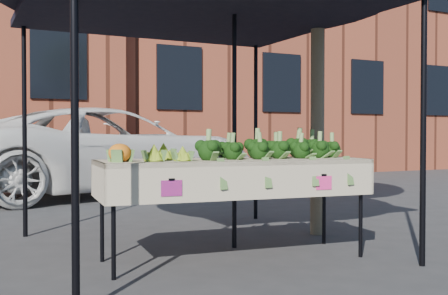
% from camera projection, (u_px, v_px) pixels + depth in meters
% --- Properties ---
extents(ground, '(90.00, 90.00, 0.00)m').
position_uv_depth(ground, '(263.00, 259.00, 4.88)').
color(ground, '#2D2D30').
extents(table, '(2.47, 1.03, 0.90)m').
position_uv_depth(table, '(234.00, 209.00, 4.85)').
color(table, beige).
rests_on(table, ground).
extents(canopy, '(3.16, 3.16, 2.74)m').
position_uv_depth(canopy, '(199.00, 109.00, 5.26)').
color(canopy, black).
rests_on(canopy, ground).
extents(broccoli_heap, '(1.53, 0.56, 0.25)m').
position_uv_depth(broccoli_heap, '(267.00, 145.00, 5.02)').
color(broccoli_heap, black).
rests_on(broccoli_heap, table).
extents(romanesco_cluster, '(0.42, 0.46, 0.19)m').
position_uv_depth(romanesco_cluster, '(164.00, 149.00, 4.54)').
color(romanesco_cluster, '#98AC25').
rests_on(romanesco_cluster, table).
extents(cauliflower_pair, '(0.19, 0.19, 0.17)m').
position_uv_depth(cauliflower_pair, '(120.00, 151.00, 4.34)').
color(cauliflower_pair, orange).
rests_on(cauliflower_pair, table).
extents(vehicle, '(2.09, 2.94, 5.82)m').
position_uv_depth(vehicle, '(108.00, 40.00, 10.25)').
color(vehicle, white).
rests_on(vehicle, ground).
extents(street_tree, '(2.25, 2.25, 4.44)m').
position_uv_depth(street_tree, '(318.00, 36.00, 6.05)').
color(street_tree, '#1E4C14').
rests_on(street_tree, ground).
extents(building_right, '(12.00, 8.00, 8.50)m').
position_uv_depth(building_right, '(257.00, 46.00, 19.09)').
color(building_right, brown).
rests_on(building_right, ground).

